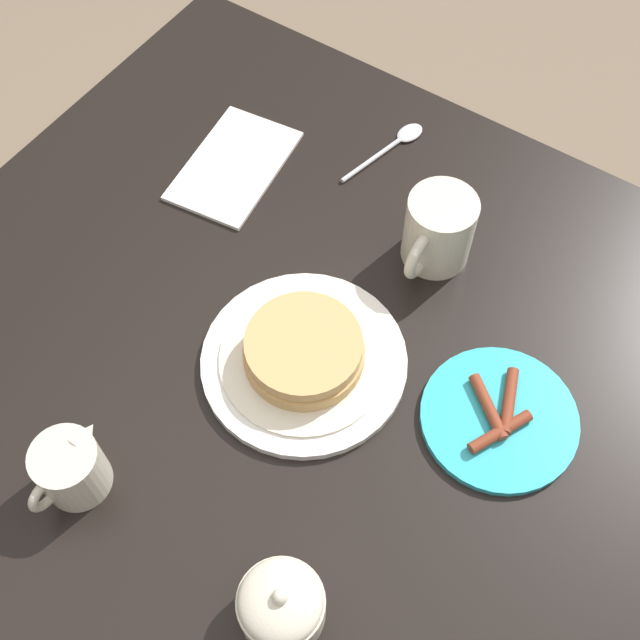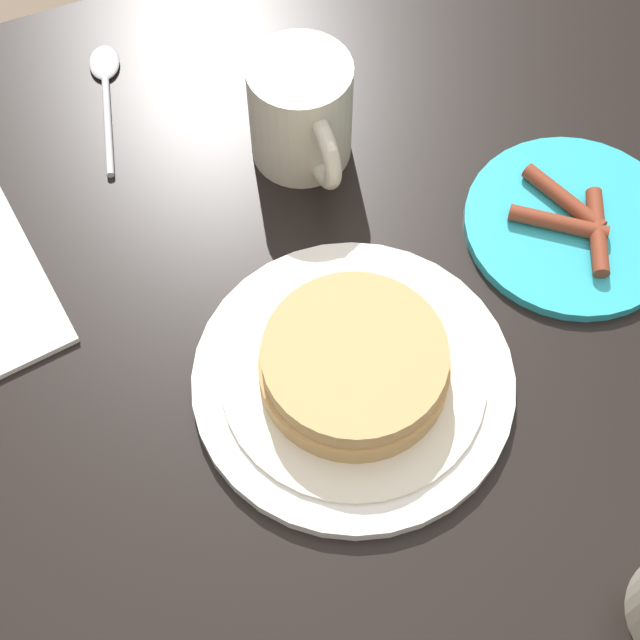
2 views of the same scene
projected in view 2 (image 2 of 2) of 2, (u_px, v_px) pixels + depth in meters
dining_table at (345, 513)px, 0.85m from camera, size 1.10×1.02×0.75m
pancake_plate at (354, 372)px, 0.75m from camera, size 0.25×0.25×0.06m
side_plate_bacon at (573, 224)px, 0.84m from camera, size 0.19×0.19×0.02m
coffee_mug at (302, 113)px, 0.84m from camera, size 0.13×0.09×0.10m
spoon at (105, 84)px, 0.92m from camera, size 0.16×0.06×0.01m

